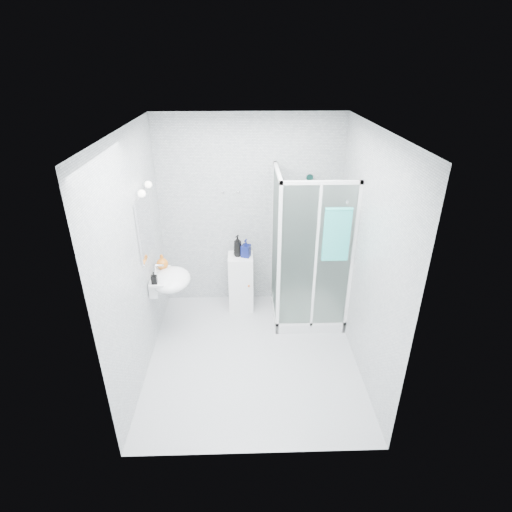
{
  "coord_description": "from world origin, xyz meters",
  "views": [
    {
      "loc": [
        -0.07,
        -3.7,
        3.19
      ],
      "look_at": [
        0.05,
        0.35,
        1.15
      ],
      "focal_mm": 28.0,
      "sensor_mm": 36.0,
      "label": 1
    }
  ],
  "objects_px": {
    "shower_enclosure": "(302,289)",
    "storage_cabinet": "(241,282)",
    "wall_basin": "(169,280)",
    "shampoo_bottle_b": "(246,248)",
    "soap_dispenser_black": "(154,278)",
    "shampoo_bottle_a": "(238,246)",
    "hand_towel": "(337,233)",
    "soap_dispenser_orange": "(162,262)"
  },
  "relations": [
    {
      "from": "hand_towel",
      "to": "shampoo_bottle_a",
      "type": "relative_size",
      "value": 2.19
    },
    {
      "from": "shower_enclosure",
      "to": "soap_dispenser_orange",
      "type": "relative_size",
      "value": 10.94
    },
    {
      "from": "shampoo_bottle_b",
      "to": "soap_dispenser_orange",
      "type": "bearing_deg",
      "value": -158.37
    },
    {
      "from": "shower_enclosure",
      "to": "hand_towel",
      "type": "relative_size",
      "value": 3.12
    },
    {
      "from": "shower_enclosure",
      "to": "soap_dispenser_black",
      "type": "distance_m",
      "value": 1.91
    },
    {
      "from": "wall_basin",
      "to": "storage_cabinet",
      "type": "distance_m",
      "value": 1.11
    },
    {
      "from": "wall_basin",
      "to": "shampoo_bottle_b",
      "type": "relative_size",
      "value": 2.28
    },
    {
      "from": "storage_cabinet",
      "to": "soap_dispenser_orange",
      "type": "bearing_deg",
      "value": -156.53
    },
    {
      "from": "shampoo_bottle_b",
      "to": "soap_dispenser_orange",
      "type": "distance_m",
      "value": 1.1
    },
    {
      "from": "shampoo_bottle_b",
      "to": "soap_dispenser_orange",
      "type": "xyz_separation_m",
      "value": [
        -1.02,
        -0.4,
        0.03
      ]
    },
    {
      "from": "shower_enclosure",
      "to": "storage_cabinet",
      "type": "relative_size",
      "value": 2.49
    },
    {
      "from": "shower_enclosure",
      "to": "soap_dispenser_black",
      "type": "height_order",
      "value": "shower_enclosure"
    },
    {
      "from": "storage_cabinet",
      "to": "soap_dispenser_orange",
      "type": "relative_size",
      "value": 4.4
    },
    {
      "from": "shampoo_bottle_a",
      "to": "shampoo_bottle_b",
      "type": "xyz_separation_m",
      "value": [
        0.11,
        -0.03,
        -0.02
      ]
    },
    {
      "from": "wall_basin",
      "to": "storage_cabinet",
      "type": "bearing_deg",
      "value": 34.94
    },
    {
      "from": "shampoo_bottle_b",
      "to": "shower_enclosure",
      "type": "bearing_deg",
      "value": -19.58
    },
    {
      "from": "soap_dispenser_orange",
      "to": "hand_towel",
      "type": "bearing_deg",
      "value": -7.17
    },
    {
      "from": "soap_dispenser_black",
      "to": "shower_enclosure",
      "type": "bearing_deg",
      "value": 15.88
    },
    {
      "from": "storage_cabinet",
      "to": "shampoo_bottle_a",
      "type": "bearing_deg",
      "value": 162.12
    },
    {
      "from": "storage_cabinet",
      "to": "hand_towel",
      "type": "distance_m",
      "value": 1.63
    },
    {
      "from": "wall_basin",
      "to": "hand_towel",
      "type": "xyz_separation_m",
      "value": [
        1.94,
        -0.09,
        0.62
      ]
    },
    {
      "from": "shampoo_bottle_b",
      "to": "soap_dispenser_black",
      "type": "height_order",
      "value": "shampoo_bottle_b"
    },
    {
      "from": "shower_enclosure",
      "to": "shampoo_bottle_a",
      "type": "height_order",
      "value": "shower_enclosure"
    },
    {
      "from": "shampoo_bottle_b",
      "to": "shampoo_bottle_a",
      "type": "bearing_deg",
      "value": 165.92
    },
    {
      "from": "shower_enclosure",
      "to": "storage_cabinet",
      "type": "distance_m",
      "value": 0.85
    },
    {
      "from": "soap_dispenser_orange",
      "to": "soap_dispenser_black",
      "type": "relative_size",
      "value": 1.26
    },
    {
      "from": "wall_basin",
      "to": "soap_dispenser_black",
      "type": "xyz_separation_m",
      "value": [
        -0.12,
        -0.19,
        0.14
      ]
    },
    {
      "from": "soap_dispenser_black",
      "to": "shampoo_bottle_a",
      "type": "bearing_deg",
      "value": 40.19
    },
    {
      "from": "shampoo_bottle_b",
      "to": "soap_dispenser_black",
      "type": "relative_size",
      "value": 1.7
    },
    {
      "from": "soap_dispenser_orange",
      "to": "soap_dispenser_black",
      "type": "height_order",
      "value": "soap_dispenser_orange"
    },
    {
      "from": "wall_basin",
      "to": "soap_dispenser_orange",
      "type": "distance_m",
      "value": 0.25
    },
    {
      "from": "hand_towel",
      "to": "shampoo_bottle_b",
      "type": "distance_m",
      "value": 1.31
    },
    {
      "from": "soap_dispenser_orange",
      "to": "soap_dispenser_black",
      "type": "bearing_deg",
      "value": -94.35
    },
    {
      "from": "shower_enclosure",
      "to": "soap_dispenser_black",
      "type": "relative_size",
      "value": 13.81
    },
    {
      "from": "wall_basin",
      "to": "shampoo_bottle_a",
      "type": "height_order",
      "value": "shampoo_bottle_a"
    },
    {
      "from": "hand_towel",
      "to": "shampoo_bottle_a",
      "type": "distance_m",
      "value": 1.4
    },
    {
      "from": "soap_dispenser_orange",
      "to": "shampoo_bottle_b",
      "type": "bearing_deg",
      "value": 21.63
    },
    {
      "from": "shampoo_bottle_a",
      "to": "soap_dispenser_black",
      "type": "height_order",
      "value": "shampoo_bottle_a"
    },
    {
      "from": "soap_dispenser_black",
      "to": "hand_towel",
      "type": "bearing_deg",
      "value": 2.91
    },
    {
      "from": "storage_cabinet",
      "to": "hand_towel",
      "type": "height_order",
      "value": "hand_towel"
    },
    {
      "from": "storage_cabinet",
      "to": "soap_dispenser_black",
      "type": "relative_size",
      "value": 5.55
    },
    {
      "from": "wall_basin",
      "to": "soap_dispenser_orange",
      "type": "xyz_separation_m",
      "value": [
        -0.1,
        0.17,
        0.16
      ]
    }
  ]
}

